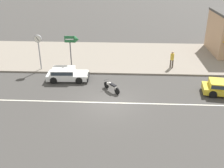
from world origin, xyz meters
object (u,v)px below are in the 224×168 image
Objects in this scene: hatchback_white_2 at (66,74)px; street_clock at (38,44)px; arrow_signboard at (75,41)px; motorcycle_0 at (112,86)px; pedestrian_by_shop at (172,58)px.

street_clock reaches higher than hatchback_white_2.
arrow_signboard reaches higher than hatchback_white_2.
street_clock is at bearing 178.50° from arrow_signboard.
motorcycle_0 is 0.46× the size of arrow_signboard.
hatchback_white_2 is at bearing -162.85° from pedestrian_by_shop.
pedestrian_by_shop reaches higher than motorcycle_0.
hatchback_white_2 is 1.11× the size of street_clock.
hatchback_white_2 is 2.21× the size of pedestrian_by_shop.
motorcycle_0 is at bearing -48.31° from arrow_signboard.
street_clock is 1.00× the size of arrow_signboard.
pedestrian_by_shop is at bearing 17.15° from hatchback_white_2.
hatchback_white_2 is 4.62m from motorcycle_0.
street_clock is 1.99× the size of pedestrian_by_shop.
arrow_signboard is at bearing 131.69° from motorcycle_0.
street_clock reaches higher than pedestrian_by_shop.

